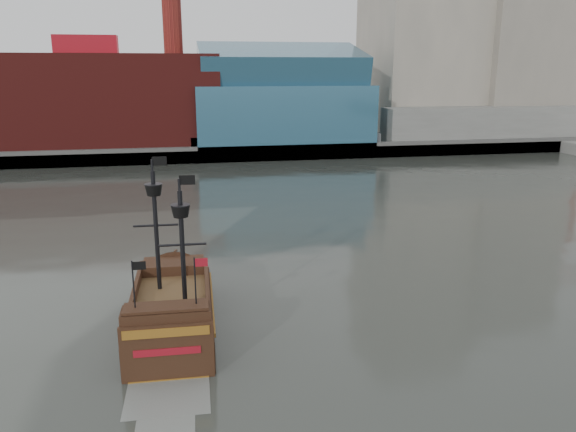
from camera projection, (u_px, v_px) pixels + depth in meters
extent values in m
plane|color=#282A25|center=(330.00, 338.00, 31.91)|extent=(400.00, 400.00, 0.00)
cube|color=slate|center=(216.00, 135.00, 118.94)|extent=(220.00, 60.00, 2.00)
cube|color=#4C4C49|center=(229.00, 154.00, 90.88)|extent=(220.00, 1.00, 2.60)
cube|color=maroon|center=(91.00, 101.00, 93.72)|extent=(42.00, 18.00, 15.00)
cube|color=#2C5B75|center=(281.00, 114.00, 98.38)|extent=(30.00, 16.00, 10.00)
cube|color=#A79C8A|center=(424.00, 14.00, 108.79)|extent=(20.00, 22.00, 46.00)
cube|color=gray|center=(517.00, 35.00, 109.35)|extent=(18.00, 18.00, 38.00)
cube|color=#A79C8A|center=(434.00, 7.00, 126.00)|extent=(24.00, 20.00, 52.00)
cube|color=slate|center=(490.00, 124.00, 102.11)|extent=(40.00, 6.00, 6.00)
cube|color=#2C5B75|center=(281.00, 67.00, 96.33)|extent=(28.00, 14.94, 8.78)
cube|color=slate|center=(575.00, 121.00, 123.22)|extent=(4.00, 4.00, 3.00)
cube|color=black|center=(173.00, 320.00, 32.90)|extent=(4.95, 11.17, 2.39)
cube|color=brown|center=(172.00, 299.00, 32.56)|extent=(4.45, 10.06, 0.28)
cube|color=black|center=(174.00, 268.00, 36.68)|extent=(3.98, 2.33, 0.92)
cube|color=black|center=(167.00, 324.00, 27.82)|extent=(4.41, 1.61, 1.66)
cube|color=black|center=(168.00, 359.00, 27.39)|extent=(4.51, 0.37, 3.68)
cube|color=#8F5B1B|center=(166.00, 333.00, 26.89)|extent=(4.14, 0.21, 0.46)
cube|color=maroon|center=(167.00, 352.00, 27.15)|extent=(3.22, 0.18, 0.37)
cylinder|color=black|center=(156.00, 231.00, 32.80)|extent=(0.27, 0.27, 7.17)
cylinder|color=black|center=(183.00, 251.00, 30.22)|extent=(0.27, 0.27, 6.62)
cone|color=black|center=(154.00, 190.00, 32.17)|extent=(1.04, 1.04, 0.64)
cone|color=black|center=(181.00, 211.00, 29.65)|extent=(1.04, 1.04, 0.64)
cube|color=black|center=(159.00, 161.00, 31.81)|extent=(0.83, 0.05, 0.51)
cube|color=black|center=(187.00, 180.00, 29.29)|extent=(0.83, 0.05, 0.51)
cube|color=gray|center=(168.00, 397.00, 26.19)|extent=(4.01, 3.43, 0.01)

